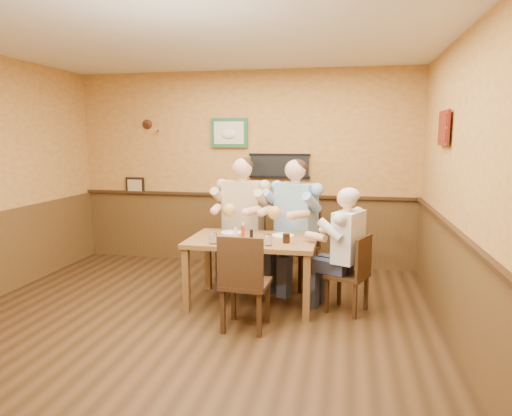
{
  "coord_description": "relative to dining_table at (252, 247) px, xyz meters",
  "views": [
    {
      "loc": [
        1.5,
        -4.01,
        1.86
      ],
      "look_at": [
        0.54,
        0.76,
        1.1
      ],
      "focal_mm": 32.0,
      "sensor_mm": 36.0,
      "label": 1
    }
  ],
  "objects": [
    {
      "name": "chair_right_end",
      "position": [
        1.04,
        -0.03,
        -0.24
      ],
      "size": [
        0.51,
        0.51,
        0.84
      ],
      "primitive_type": null,
      "rotation": [
        0.0,
        0.0,
        -1.98
      ],
      "color": "#3C2513",
      "rests_on": "ground"
    },
    {
      "name": "plate_far_left",
      "position": [
        -0.29,
        0.23,
        0.1
      ],
      "size": [
        0.33,
        0.33,
        0.02
      ],
      "primitive_type": "cylinder",
      "rotation": [
        0.0,
        0.0,
        -0.36
      ],
      "color": "silver",
      "rests_on": "dining_table"
    },
    {
      "name": "pepper_shaker",
      "position": [
        -0.02,
        0.02,
        0.14
      ],
      "size": [
        0.05,
        0.05,
        0.09
      ],
      "primitive_type": "cylinder",
      "rotation": [
        0.0,
        0.0,
        -0.33
      ],
      "color": "black",
      "rests_on": "dining_table"
    },
    {
      "name": "diner_tan_shirt",
      "position": [
        -0.29,
        0.79,
        0.06
      ],
      "size": [
        0.74,
        0.74,
        1.44
      ],
      "primitive_type": null,
      "rotation": [
        0.0,
        0.0,
        -0.12
      ],
      "color": "beige",
      "rests_on": "ground"
    },
    {
      "name": "chair_back_right",
      "position": [
        0.4,
        0.7,
        -0.16
      ],
      "size": [
        0.61,
        0.61,
        1.0
      ],
      "primitive_type": null,
      "rotation": [
        0.0,
        0.0,
        -0.43
      ],
      "color": "#3C2513",
      "rests_on": "ground"
    },
    {
      "name": "diner_white_elder",
      "position": [
        1.04,
        -0.03,
        -0.06
      ],
      "size": [
        0.73,
        0.73,
        1.2
      ],
      "primitive_type": null,
      "rotation": [
        0.0,
        0.0,
        -1.98
      ],
      "color": "silver",
      "rests_on": "ground"
    },
    {
      "name": "salt_shaker",
      "position": [
        -0.21,
        0.08,
        0.14
      ],
      "size": [
        0.04,
        0.04,
        0.09
      ],
      "primitive_type": "cylinder",
      "rotation": [
        0.0,
        0.0,
        -0.22
      ],
      "color": "white",
      "rests_on": "dining_table"
    },
    {
      "name": "diner_blue_polo",
      "position": [
        0.4,
        0.7,
        0.06
      ],
      "size": [
        0.88,
        0.88,
        1.43
      ],
      "primitive_type": null,
      "rotation": [
        0.0,
        0.0,
        -0.43
      ],
      "color": "#7FA3BE",
      "rests_on": "ground"
    },
    {
      "name": "hot_sauce_bottle",
      "position": [
        -0.11,
        0.0,
        0.17
      ],
      "size": [
        0.04,
        0.04,
        0.16
      ],
      "primitive_type": "cylinder",
      "rotation": [
        0.0,
        0.0,
        -0.11
      ],
      "color": "#B02F12",
      "rests_on": "dining_table"
    },
    {
      "name": "room",
      "position": [
        -0.35,
        -0.64,
        1.03
      ],
      "size": [
        5.02,
        5.03,
        2.81
      ],
      "color": "#301E0E",
      "rests_on": "ground"
    },
    {
      "name": "water_glass_mid",
      "position": [
        0.23,
        -0.3,
        0.15
      ],
      "size": [
        0.09,
        0.09,
        0.12
      ],
      "primitive_type": "cylinder",
      "rotation": [
        0.0,
        0.0,
        -0.13
      ],
      "color": "white",
      "rests_on": "dining_table"
    },
    {
      "name": "dining_table",
      "position": [
        0.0,
        0.0,
        0.0
      ],
      "size": [
        1.4,
        0.9,
        0.75
      ],
      "color": "brown",
      "rests_on": "ground"
    },
    {
      "name": "chair_back_left",
      "position": [
        -0.29,
        0.79,
        -0.15
      ],
      "size": [
        0.52,
        0.52,
        1.01
      ],
      "primitive_type": null,
      "rotation": [
        0.0,
        0.0,
        -0.12
      ],
      "color": "#3C2513",
      "rests_on": "ground"
    },
    {
      "name": "chair_near_side",
      "position": [
        0.07,
        -0.67,
        -0.18
      ],
      "size": [
        0.46,
        0.46,
        0.95
      ],
      "primitive_type": null,
      "rotation": [
        0.0,
        0.0,
        3.1
      ],
      "color": "#3C2513",
      "rests_on": "ground"
    },
    {
      "name": "water_glass_left",
      "position": [
        -0.35,
        -0.33,
        0.15
      ],
      "size": [
        0.1,
        0.1,
        0.12
      ],
      "primitive_type": "cylinder",
      "rotation": [
        0.0,
        0.0,
        0.2
      ],
      "color": "silver",
      "rests_on": "dining_table"
    },
    {
      "name": "plate_far_right",
      "position": [
        0.32,
        0.19,
        0.1
      ],
      "size": [
        0.26,
        0.26,
        0.02
      ],
      "primitive_type": "cylinder",
      "rotation": [
        0.0,
        0.0,
        -0.04
      ],
      "color": "white",
      "rests_on": "dining_table"
    },
    {
      "name": "cola_tumbler",
      "position": [
        0.4,
        -0.14,
        0.14
      ],
      "size": [
        0.08,
        0.08,
        0.1
      ],
      "primitive_type": "cylinder",
      "rotation": [
        0.0,
        0.0,
        -0.01
      ],
      "color": "black",
      "rests_on": "dining_table"
    }
  ]
}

